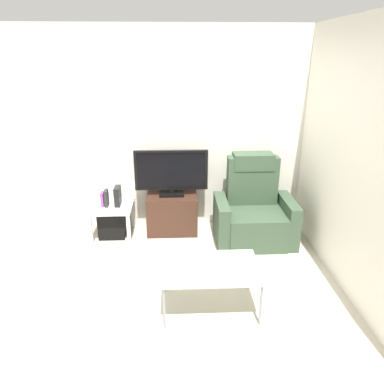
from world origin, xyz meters
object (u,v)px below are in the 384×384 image
Objects in this scene: television at (171,172)px; book_leftmost at (103,199)px; recliner_armchair at (254,212)px; side_table at (112,210)px; tv_stand at (172,213)px; coffee_table at (210,270)px; subwoofer_box at (113,223)px; cell_phone at (205,265)px; book_middle at (106,198)px; game_console at (118,196)px.

television reaches higher than book_leftmost.
recliner_armchair is 2.00× the size of side_table.
recliner_armchair is at bearing -13.26° from tv_stand.
tv_stand reaches higher than coffee_table.
tv_stand is 1.97× the size of subwoofer_box.
book_leftmost is at bearing 129.76° from coffee_table.
side_table is at bearing -173.38° from television.
side_table is (-0.78, -0.09, -0.48)m from television.
subwoofer_box is at bearing 161.09° from cell_phone.
tv_stand is 1.08m from recliner_armchair.
recliner_armchair is at bearing -5.45° from subwoofer_box.
book_middle reaches higher than subwoofer_box.
tv_stand is 0.79m from subwoofer_box.
side_table is (-0.78, -0.07, 0.10)m from tv_stand.
coffee_table is (1.24, -1.50, -0.11)m from book_leftmost.
game_console is 1.81m from cell_phone.
recliner_armchair is at bearing 96.02° from cell_phone.
television is 0.87× the size of recliner_armchair.
tv_stand is 1.22× the size of side_table.
recliner_armchair is 7.20× the size of cell_phone.
side_table is 0.21m from game_console.
cell_phone is (1.20, -1.47, -0.08)m from book_leftmost.
side_table is at bearing 11.31° from book_leftmost.
recliner_armchair reaches higher than coffee_table.
side_table is 1.86m from cell_phone.
recliner_armchair is 5.03× the size of book_middle.
book_leftmost is at bearing -174.07° from tv_stand.
book_middle is (-0.83, -0.11, -0.30)m from television.
subwoofer_box is 1.37× the size of game_console.
recliner_armchair is at bearing -4.57° from book_leftmost.
side_table reaches higher than subwoofer_box.
book_leftmost is 0.77× the size of game_console.
book_leftmost is (-0.88, -0.09, 0.26)m from tv_stand.
television reaches higher than recliner_armchair.
recliner_armchair reaches higher than book_middle.
television is at bearing 136.08° from cell_phone.
coffee_table is at bearing -50.24° from book_leftmost.
game_console is (-0.69, -0.08, -0.29)m from television.
side_table is at bearing 161.09° from cell_phone.
television is at bearing 6.62° from side_table.
subwoofer_box is at bearing -173.38° from television.
book_leftmost reaches higher than side_table.
side_table is 2.88× the size of book_leftmost.
book_leftmost is at bearing -173.88° from recliner_armchair.
subwoofer_box is 1.78× the size of book_leftmost.
television is 1.04× the size of coffee_table.
coffee_table is 0.06m from cell_phone.
tv_stand is 0.88m from book_middle.
recliner_armchair is 1.83m from side_table.
recliner_armchair reaches higher than book_leftmost.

